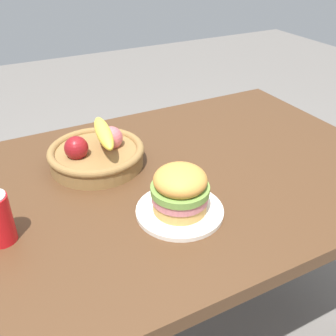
% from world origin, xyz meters
% --- Properties ---
extents(ground_plane, '(8.00, 8.00, 0.00)m').
position_xyz_m(ground_plane, '(0.00, 0.00, 0.00)').
color(ground_plane, slate).
extents(dining_table, '(1.40, 0.90, 0.75)m').
position_xyz_m(dining_table, '(0.00, 0.00, 0.65)').
color(dining_table, '#4C301C').
rests_on(dining_table, ground_plane).
extents(plate, '(0.22, 0.22, 0.01)m').
position_xyz_m(plate, '(-0.05, -0.17, 0.76)').
color(plate, silver).
rests_on(plate, dining_table).
extents(sandwich, '(0.15, 0.15, 0.12)m').
position_xyz_m(sandwich, '(-0.05, -0.17, 0.82)').
color(sandwich, tan).
rests_on(sandwich, plate).
extents(fruit_basket, '(0.29, 0.29, 0.14)m').
position_xyz_m(fruit_basket, '(-0.16, 0.15, 0.79)').
color(fruit_basket, olive).
rests_on(fruit_basket, dining_table).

